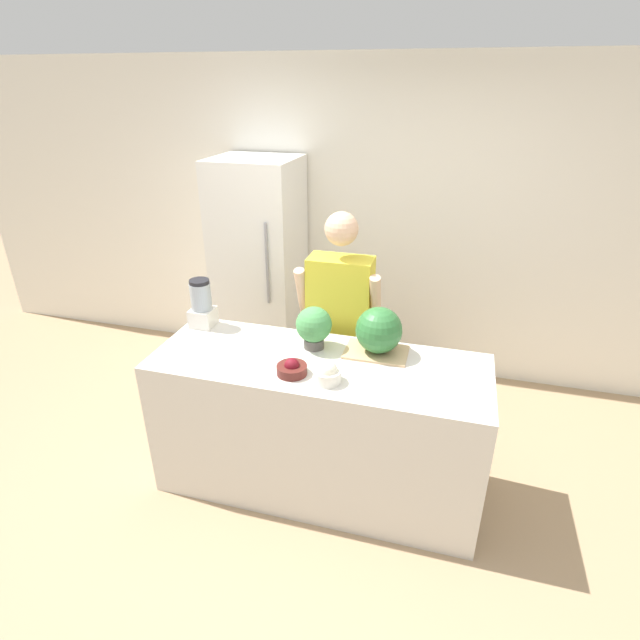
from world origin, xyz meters
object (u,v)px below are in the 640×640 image
(person, at_px, (340,329))
(potted_plant, at_px, (314,326))
(bowl_cherries, at_px, (292,368))
(blender, at_px, (202,304))
(watermelon, at_px, (379,330))
(refrigerator, at_px, (260,270))
(bowl_cream, at_px, (327,373))

(person, distance_m, potted_plant, 0.47)
(potted_plant, bearing_deg, bowl_cherries, -95.73)
(blender, bearing_deg, watermelon, -2.70)
(refrigerator, height_order, watermelon, refrigerator)
(bowl_cream, bearing_deg, potted_plant, 116.74)
(person, relative_size, bowl_cream, 10.89)
(bowl_cream, bearing_deg, blender, 155.41)
(watermelon, xyz_separation_m, bowl_cherries, (-0.42, -0.36, -0.12))
(refrigerator, bearing_deg, blender, -88.47)
(person, height_order, potted_plant, person)
(refrigerator, distance_m, watermelon, 1.66)
(person, xyz_separation_m, blender, (-0.85, -0.32, 0.22))
(bowl_cherries, distance_m, blender, 0.88)
(blender, bearing_deg, refrigerator, 91.53)
(refrigerator, distance_m, blender, 1.09)
(bowl_cream, relative_size, blender, 0.47)
(bowl_cream, xyz_separation_m, blender, (-0.97, 0.44, 0.10))
(refrigerator, bearing_deg, potted_plant, -54.90)
(refrigerator, bearing_deg, bowl_cherries, -62.17)
(bowl_cream, height_order, blender, blender)
(blender, bearing_deg, person, 20.73)
(watermelon, bearing_deg, refrigerator, 136.89)
(person, bearing_deg, potted_plant, -98.40)
(refrigerator, distance_m, potted_plant, 1.44)
(blender, bearing_deg, bowl_cream, -24.59)
(watermelon, xyz_separation_m, bowl_cream, (-0.21, -0.39, -0.10))
(refrigerator, bearing_deg, watermelon, -43.11)
(bowl_cream, xyz_separation_m, potted_plant, (-0.18, 0.35, 0.09))
(watermelon, relative_size, bowl_cream, 1.81)
(watermelon, height_order, bowl_cream, watermelon)
(refrigerator, xyz_separation_m, bowl_cherries, (0.79, -1.50, 0.03))
(bowl_cherries, bearing_deg, refrigerator, 117.83)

